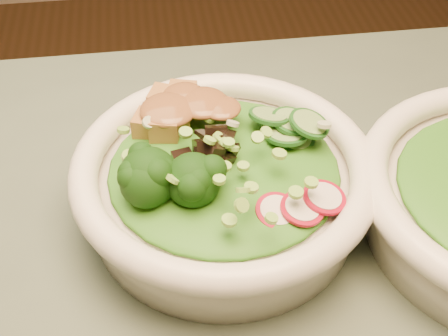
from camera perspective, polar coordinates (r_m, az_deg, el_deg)
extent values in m
cube|color=#4C5A4B|center=(0.54, 16.79, -12.38)|extent=(1.20, 0.80, 0.03)
cylinder|color=white|center=(0.55, 0.00, -2.46)|extent=(0.23, 0.23, 0.05)
torus|color=white|center=(0.53, 0.00, 0.06)|extent=(0.26, 0.26, 0.03)
ellipsoid|color=#246715|center=(0.53, 0.00, 0.08)|extent=(0.20, 0.20, 0.02)
ellipsoid|color=brown|center=(0.55, -3.70, 5.46)|extent=(0.07, 0.05, 0.02)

